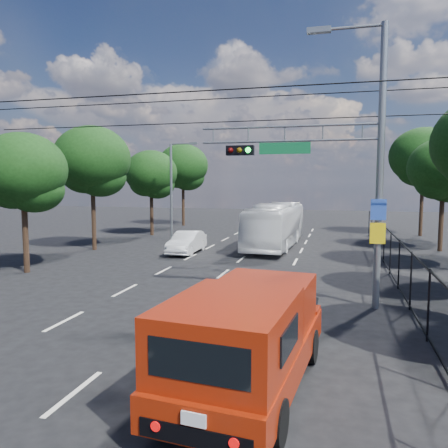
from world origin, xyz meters
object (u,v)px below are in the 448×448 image
(red_pickup, at_px, (249,335))
(white_van, at_px, (187,242))
(navy_hatchback, at_px, (223,305))
(signal_mast, at_px, (343,155))
(white_bus, at_px, (276,225))

(red_pickup, xyz_separation_m, white_van, (-7.11, 16.23, -0.53))
(navy_hatchback, bearing_deg, white_van, 108.57)
(red_pickup, height_order, white_van, red_pickup)
(signal_mast, bearing_deg, navy_hatchback, -137.76)
(navy_hatchback, height_order, white_van, white_van)
(navy_hatchback, distance_m, white_bus, 16.42)
(signal_mast, xyz_separation_m, navy_hatchback, (-3.41, -3.09, -4.61))
(red_pickup, bearing_deg, signal_mast, 75.29)
(white_bus, height_order, white_van, white_bus)
(signal_mast, height_order, white_van, signal_mast)
(signal_mast, bearing_deg, red_pickup, -104.71)
(white_bus, distance_m, white_van, 6.35)
(signal_mast, distance_m, red_pickup, 8.27)
(signal_mast, distance_m, white_bus, 14.42)
(red_pickup, height_order, white_bus, white_bus)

